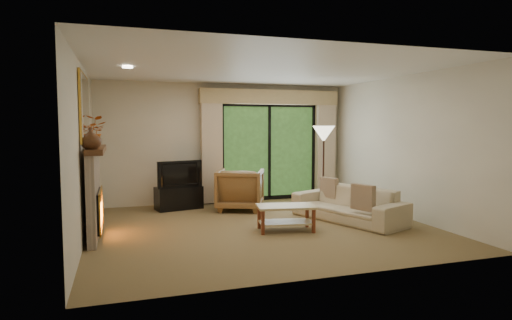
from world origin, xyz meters
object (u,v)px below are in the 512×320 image
object	(u,v)px
armchair	(240,189)
media_console	(179,198)
coffee_table	(286,218)
sofa	(348,204)

from	to	relation	value
armchair	media_console	bearing A→B (deg)	2.39
media_console	armchair	size ratio (longest dim) A/B	1.01
armchair	coffee_table	xyz separation A→B (m)	(0.24, -1.87, -0.21)
sofa	coffee_table	size ratio (longest dim) A/B	2.25
armchair	sofa	bearing A→B (deg)	158.64
media_console	sofa	size ratio (longest dim) A/B	0.44
media_console	coffee_table	world-z (taller)	media_console
media_console	armchair	world-z (taller)	armchair
media_console	armchair	xyz separation A→B (m)	(1.17, -0.45, 0.18)
media_console	armchair	distance (m)	1.27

